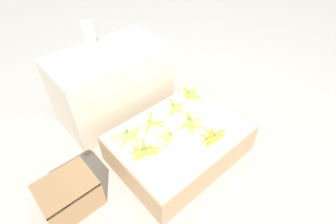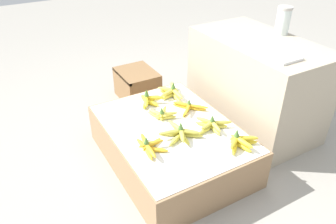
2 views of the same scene
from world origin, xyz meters
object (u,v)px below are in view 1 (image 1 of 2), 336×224
object	(u,v)px
banana_bunch_back_right	(190,94)
foam_tray_white	(143,45)
banana_bunch_middle_midright	(191,123)
banana_bunch_back_midleft	(151,123)
wooden_crate	(69,195)
banana_bunch_front_midright	(213,137)
banana_bunch_back_midright	(175,108)
glass_jar	(89,33)
banana_bunch_back_left	(127,136)
banana_bunch_middle_midleft	(168,137)
banana_bunch_middle_left	(145,151)

from	to	relation	value
banana_bunch_back_right	foam_tray_white	world-z (taller)	foam_tray_white
banana_bunch_middle_midright	banana_bunch_back_midleft	bearing A→B (deg)	136.97
wooden_crate	banana_bunch_front_midright	world-z (taller)	banana_bunch_front_midright
wooden_crate	foam_tray_white	size ratio (longest dim) A/B	1.65
banana_bunch_back_midright	glass_jar	xyz separation A→B (m)	(-0.27, 0.79, 0.48)
wooden_crate	banana_bunch_back_left	distance (m)	0.57
banana_bunch_back_midright	banana_bunch_back_right	bearing A→B (deg)	9.56
banana_bunch_middle_midright	banana_bunch_middle_midleft	bearing A→B (deg)	177.85
banana_bunch_middle_midleft	banana_bunch_middle_left	bearing A→B (deg)	177.64
banana_bunch_back_left	glass_jar	xyz separation A→B (m)	(0.22, 0.80, 0.48)
banana_bunch_back_midleft	banana_bunch_back_right	bearing A→B (deg)	4.87
banana_bunch_back_left	banana_bunch_back_midright	xyz separation A→B (m)	(0.50, 0.00, -0.00)
banana_bunch_front_midright	glass_jar	size ratio (longest dim) A/B	1.25
wooden_crate	banana_bunch_back_midright	bearing A→B (deg)	2.36
banana_bunch_back_midright	glass_jar	distance (m)	0.97
banana_bunch_front_midright	foam_tray_white	bearing A→B (deg)	87.22
glass_jar	banana_bunch_middle_left	bearing A→B (deg)	-102.11
wooden_crate	banana_bunch_middle_left	xyz separation A→B (m)	(0.56, -0.16, 0.18)
wooden_crate	foam_tray_white	bearing A→B (deg)	25.04
wooden_crate	banana_bunch_front_midright	distance (m)	1.12
foam_tray_white	banana_bunch_back_midright	bearing A→B (deg)	-94.57
banana_bunch_middle_midright	glass_jar	bearing A→B (deg)	103.54
banana_bunch_middle_left	banana_bunch_back_right	world-z (taller)	banana_bunch_middle_left
banana_bunch_middle_left	foam_tray_white	world-z (taller)	foam_tray_white
banana_bunch_middle_midright	glass_jar	size ratio (longest dim) A/B	1.31
wooden_crate	banana_bunch_back_right	bearing A→B (deg)	3.66
wooden_crate	banana_bunch_middle_midright	size ratio (longest dim) A/B	1.46
banana_bunch_middle_midleft	banana_bunch_middle_midright	world-z (taller)	banana_bunch_middle_midright
banana_bunch_middle_midleft	banana_bunch_middle_midright	size ratio (longest dim) A/B	0.64
banana_bunch_back_midleft	glass_jar	size ratio (longest dim) A/B	1.10
banana_bunch_middle_left	foam_tray_white	bearing A→B (deg)	51.77
banana_bunch_middle_left	glass_jar	world-z (taller)	glass_jar
banana_bunch_back_midleft	glass_jar	bearing A→B (deg)	90.75
banana_bunch_middle_left	banana_bunch_back_left	distance (m)	0.20
banana_bunch_back_left	banana_bunch_back_midright	size ratio (longest dim) A/B	1.08
wooden_crate	banana_bunch_back_left	size ratio (longest dim) A/B	1.43
banana_bunch_back_midleft	banana_bunch_back_midright	distance (m)	0.26
banana_bunch_back_midleft	foam_tray_white	distance (m)	0.68
banana_bunch_front_midright	wooden_crate	bearing A→B (deg)	158.81
banana_bunch_back_midleft	glass_jar	xyz separation A→B (m)	(-0.01, 0.80, 0.49)
banana_bunch_front_midright	banana_bunch_middle_midleft	size ratio (longest dim) A/B	1.49
banana_bunch_front_midright	foam_tray_white	xyz separation A→B (m)	(0.04, 0.91, 0.39)
banana_bunch_middle_left	banana_bunch_back_midleft	size ratio (longest dim) A/B	1.03
banana_bunch_front_midright	banana_bunch_back_midright	xyz separation A→B (m)	(0.01, 0.44, 0.00)
banana_bunch_front_midright	banana_bunch_middle_left	bearing A→B (deg)	153.41
banana_bunch_back_midleft	foam_tray_white	size ratio (longest dim) A/B	0.95
banana_bunch_middle_midright	foam_tray_white	bearing A→B (deg)	84.54
glass_jar	banana_bunch_front_midright	bearing A→B (deg)	-77.87
banana_bunch_front_midright	foam_tray_white	size ratio (longest dim) A/B	1.07
banana_bunch_middle_left	banana_bunch_back_midright	xyz separation A→B (m)	(0.49, 0.20, -0.00)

